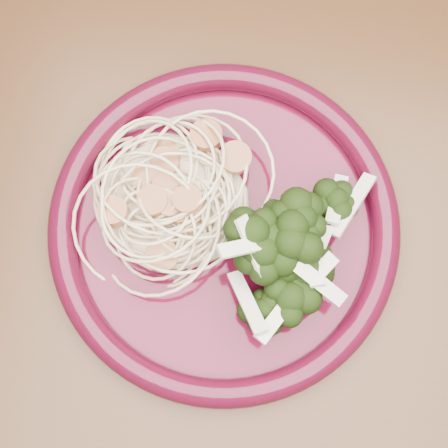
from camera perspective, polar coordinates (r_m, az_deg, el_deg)
name	(u,v)px	position (r m, az deg, el deg)	size (l,w,h in m)	color
dining_table	(323,244)	(0.62, 9.06, -1.83)	(1.20, 0.80, 0.75)	#472814
dinner_plate	(224,227)	(0.50, 0.00, -0.25)	(0.35, 0.35, 0.02)	#45071A
spaghetti_pile	(173,201)	(0.50, -4.70, 2.15)	(0.13, 0.11, 0.03)	beige
scallop_cluster	(169,188)	(0.47, -5.04, 3.28)	(0.12, 0.12, 0.04)	#AD6D43
broccoli_pile	(289,250)	(0.48, 5.99, -2.40)	(0.09, 0.15, 0.05)	black
onion_garnish	(294,242)	(0.45, 6.41, -1.63)	(0.06, 0.10, 0.06)	beige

